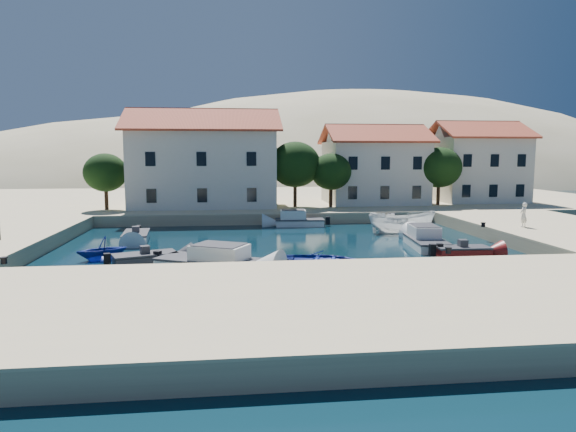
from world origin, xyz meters
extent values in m
plane|color=black|center=(0.00, 0.00, 0.00)|extent=(400.00, 400.00, 0.00)
cube|color=#CFBC8D|center=(0.00, -6.00, 0.50)|extent=(52.00, 12.00, 1.00)
cube|color=#CFBC8D|center=(20.50, 10.00, 0.50)|extent=(11.00, 20.00, 1.00)
cube|color=#CFBC8D|center=(2.00, 38.00, 0.50)|extent=(80.00, 36.00, 1.00)
ellipsoid|color=tan|center=(-10.00, 110.00, -20.00)|extent=(198.00, 126.00, 72.00)
ellipsoid|color=tan|center=(35.00, 130.00, -25.00)|extent=(220.00, 176.00, 99.00)
cube|color=beige|center=(-6.00, 28.00, 4.75)|extent=(14.00, 9.00, 7.50)
pyramid|color=maroon|center=(-6.00, 28.00, 9.60)|extent=(14.70, 9.45, 2.20)
cube|color=beige|center=(12.00, 29.00, 4.25)|extent=(10.00, 8.00, 6.50)
pyramid|color=maroon|center=(12.00, 29.00, 8.40)|extent=(10.50, 8.40, 1.80)
cube|color=beige|center=(24.00, 30.00, 4.50)|extent=(9.00, 8.00, 7.00)
pyramid|color=maroon|center=(24.00, 30.00, 8.90)|extent=(9.45, 8.40, 1.80)
cylinder|color=#382314|center=(-15.00, 25.00, 2.25)|extent=(0.36, 0.36, 2.50)
ellipsoid|color=black|center=(-15.00, 25.00, 4.50)|extent=(4.00, 4.00, 3.60)
cylinder|color=#382314|center=(3.00, 25.50, 2.50)|extent=(0.36, 0.36, 3.00)
ellipsoid|color=black|center=(3.00, 25.50, 5.20)|extent=(5.00, 5.00, 4.50)
cylinder|color=#382314|center=(6.50, 25.00, 2.25)|extent=(0.36, 0.36, 2.50)
ellipsoid|color=black|center=(6.50, 25.00, 4.50)|extent=(4.00, 4.00, 3.60)
cylinder|color=#382314|center=(18.00, 26.00, 2.38)|extent=(0.36, 0.36, 2.75)
ellipsoid|color=black|center=(18.00, 26.00, 4.85)|extent=(4.60, 4.60, 4.14)
cylinder|color=black|center=(-14.30, 0.80, 1.15)|extent=(0.36, 0.36, 0.30)
cylinder|color=black|center=(8.00, 0.80, 1.15)|extent=(0.36, 0.36, 0.30)
cylinder|color=black|center=(14.70, 10.00, 1.15)|extent=(0.36, 0.36, 0.30)
cube|color=#333338|center=(-8.31, 4.70, 0.25)|extent=(3.77, 2.66, 0.90)
cube|color=#333338|center=(-8.31, 4.70, 0.58)|extent=(3.85, 2.72, 0.10)
cube|color=#333338|center=(-8.31, 4.70, 0.80)|extent=(0.64, 0.64, 0.50)
cube|color=silver|center=(-4.73, 2.86, 0.25)|extent=(5.80, 4.53, 0.90)
cube|color=#333338|center=(-4.73, 2.86, 0.58)|extent=(5.93, 4.63, 0.10)
cube|color=silver|center=(-4.73, 2.86, 0.95)|extent=(3.42, 3.05, 0.90)
imported|color=navy|center=(1.63, 3.33, 0.00)|extent=(4.85, 3.99, 0.88)
cube|color=maroon|center=(10.64, 4.64, 0.25)|extent=(3.21, 1.51, 0.90)
cube|color=#333338|center=(10.64, 4.64, 0.58)|extent=(3.28, 1.54, 0.10)
cube|color=#333338|center=(10.64, 4.64, 0.80)|extent=(0.51, 0.51, 0.50)
cube|color=silver|center=(9.59, 7.79, 0.25)|extent=(2.54, 5.14, 0.90)
cube|color=#333338|center=(9.59, 7.79, 0.58)|extent=(2.59, 5.26, 0.10)
cube|color=silver|center=(9.59, 7.79, 0.95)|extent=(1.98, 2.79, 0.90)
imported|color=silver|center=(9.93, 13.82, 0.00)|extent=(5.45, 3.11, 1.98)
cube|color=silver|center=(10.76, 18.71, 0.25)|extent=(1.77, 3.12, 0.90)
cube|color=#333338|center=(10.76, 18.71, 0.58)|extent=(1.81, 3.19, 0.10)
cube|color=#333338|center=(10.76, 18.71, 0.80)|extent=(0.56, 0.56, 0.50)
imported|color=navy|center=(-11.05, 6.28, 0.00)|extent=(3.72, 3.56, 1.52)
cube|color=silver|center=(-10.23, 12.85, 0.25)|extent=(2.04, 3.99, 0.90)
cube|color=#333338|center=(-10.23, 12.85, 0.58)|extent=(2.09, 4.08, 0.10)
cube|color=#333338|center=(-10.23, 12.85, 0.80)|extent=(0.54, 0.54, 0.50)
cube|color=silver|center=(2.56, 19.00, 0.25)|extent=(4.22, 2.02, 0.90)
cube|color=#333338|center=(2.56, 19.00, 0.58)|extent=(4.32, 2.06, 0.10)
cube|color=silver|center=(2.56, 19.00, 0.95)|extent=(2.27, 1.62, 0.90)
imported|color=silver|center=(17.55, 9.66, 1.89)|extent=(0.77, 0.70, 1.77)
camera|label=1|loc=(-3.50, -24.77, 6.26)|focal=32.00mm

